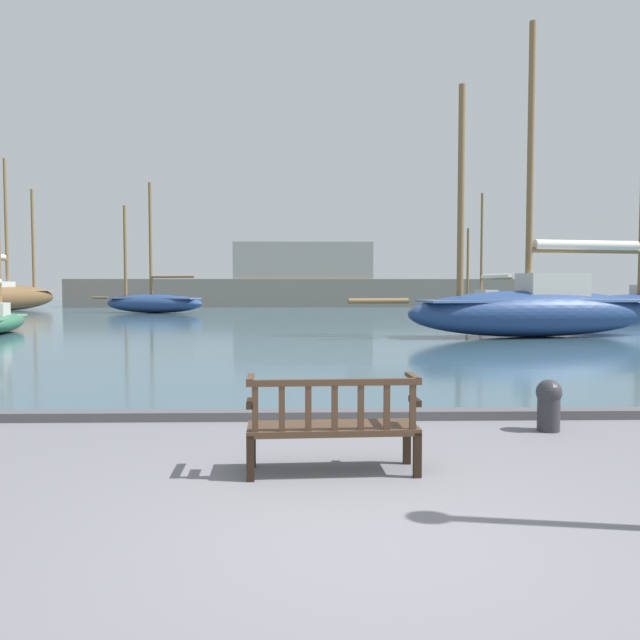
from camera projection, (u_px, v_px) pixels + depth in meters
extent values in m
plane|color=slate|center=(366.00, 533.00, 4.45)|extent=(160.00, 160.00, 0.00)
cube|color=#385666|center=(311.00, 309.00, 48.37)|extent=(100.00, 80.00, 0.08)
cube|color=#4C4C50|center=(338.00, 415.00, 8.29)|extent=(40.00, 0.30, 0.12)
cube|color=black|center=(252.00, 446.00, 6.07)|extent=(0.07, 0.07, 0.42)
cube|color=black|center=(407.00, 443.00, 6.18)|extent=(0.07, 0.07, 0.42)
cube|color=black|center=(250.00, 458.00, 5.62)|extent=(0.07, 0.07, 0.42)
cube|color=black|center=(417.00, 455.00, 5.74)|extent=(0.07, 0.07, 0.42)
cube|color=#422D1E|center=(332.00, 428.00, 5.89)|extent=(1.62, 0.60, 0.06)
cube|color=#422D1E|center=(335.00, 382.00, 5.65)|extent=(1.60, 0.13, 0.06)
cube|color=#422D1E|center=(255.00, 409.00, 5.61)|extent=(0.06, 0.04, 0.41)
cube|color=#422D1E|center=(282.00, 409.00, 5.63)|extent=(0.06, 0.04, 0.41)
cube|color=#422D1E|center=(308.00, 408.00, 5.64)|extent=(0.06, 0.04, 0.41)
cube|color=#422D1E|center=(335.00, 408.00, 5.66)|extent=(0.06, 0.04, 0.41)
cube|color=#422D1E|center=(361.00, 408.00, 5.68)|extent=(0.06, 0.04, 0.41)
cube|color=#422D1E|center=(387.00, 407.00, 5.70)|extent=(0.06, 0.04, 0.41)
cube|color=#422D1E|center=(413.00, 407.00, 5.71)|extent=(0.06, 0.04, 0.41)
cube|color=black|center=(250.00, 403.00, 5.73)|extent=(0.07, 0.30, 0.06)
cube|color=#422D1E|center=(250.00, 379.00, 5.81)|extent=(0.08, 0.47, 0.04)
cube|color=black|center=(415.00, 401.00, 5.85)|extent=(0.07, 0.30, 0.06)
cube|color=#422D1E|center=(413.00, 377.00, 5.92)|extent=(0.08, 0.47, 0.04)
ellipsoid|color=navy|center=(154.00, 304.00, 40.78)|extent=(7.29, 4.15, 1.24)
cube|color=#516B9E|center=(154.00, 298.00, 40.77)|extent=(6.33, 3.40, 0.08)
cylinder|color=brown|center=(151.00, 240.00, 40.62)|extent=(0.21, 0.21, 7.49)
cylinder|color=brown|center=(172.00, 277.00, 40.29)|extent=(3.04, 1.14, 0.16)
cylinder|color=brown|center=(125.00, 252.00, 41.21)|extent=(0.21, 0.21, 6.07)
cylinder|color=brown|center=(100.00, 298.00, 41.95)|extent=(1.18, 0.53, 0.16)
ellipsoid|color=navy|center=(534.00, 314.00, 21.09)|extent=(9.20, 3.72, 1.57)
cube|color=#516B9E|center=(534.00, 301.00, 21.07)|extent=(8.05, 2.99, 0.08)
cube|color=beige|center=(552.00, 286.00, 21.17)|extent=(2.32, 1.57, 0.90)
cylinder|color=brown|center=(530.00, 162.00, 20.78)|extent=(0.22, 0.22, 9.19)
cylinder|color=brown|center=(587.00, 251.00, 21.36)|extent=(4.29, 0.92, 0.18)
cylinder|color=silver|center=(587.00, 245.00, 21.35)|extent=(3.89, 1.02, 0.35)
cylinder|color=brown|center=(461.00, 193.00, 20.36)|extent=(0.22, 0.22, 6.99)
cylinder|color=brown|center=(378.00, 301.00, 20.00)|extent=(2.00, 0.52, 0.18)
ellipsoid|color=#2D6647|center=(0.00, 323.00, 22.99)|extent=(2.29, 5.32, 0.73)
cube|color=#5B9375|center=(0.00, 317.00, 22.97)|extent=(1.85, 4.65, 0.08)
ellipsoid|color=navy|center=(482.00, 304.00, 42.55)|extent=(3.36, 7.13, 1.13)
cube|color=#516B9E|center=(482.00, 299.00, 42.54)|extent=(2.73, 6.22, 0.08)
cube|color=beige|center=(486.00, 294.00, 42.02)|extent=(1.31, 1.70, 0.59)
cylinder|color=brown|center=(482.00, 246.00, 42.51)|extent=(0.18, 0.18, 7.16)
cylinder|color=brown|center=(496.00, 278.00, 40.82)|extent=(1.03, 3.68, 0.14)
cylinder|color=silver|center=(496.00, 276.00, 40.81)|extent=(1.08, 3.35, 0.28)
cylinder|color=brown|center=(468.00, 263.00, 44.40)|extent=(0.18, 0.18, 4.96)
ellipsoid|color=brown|center=(5.00, 298.00, 44.79)|extent=(5.19, 9.58, 1.87)
cube|color=#997A5B|center=(5.00, 291.00, 44.77)|extent=(4.29, 8.33, 0.08)
cylinder|color=brown|center=(6.00, 225.00, 44.74)|extent=(0.22, 0.22, 9.41)
cylinder|color=brown|center=(33.00, 240.00, 47.24)|extent=(0.22, 0.22, 7.60)
cylinder|color=brown|center=(560.00, 300.00, 31.09)|extent=(1.41, 0.53, 0.20)
cylinder|color=#2D2D33|center=(549.00, 412.00, 7.60)|extent=(0.27, 0.27, 0.48)
sphere|color=#2D2D33|center=(549.00, 392.00, 7.58)|extent=(0.31, 0.31, 0.31)
cube|color=slate|center=(310.00, 294.00, 53.22)|extent=(41.08, 2.40, 2.45)
cube|color=gray|center=(303.00, 261.00, 53.06)|extent=(11.77, 2.00, 3.13)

